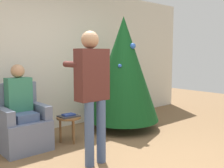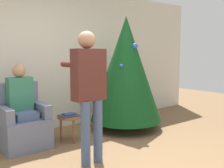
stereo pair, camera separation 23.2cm
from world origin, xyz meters
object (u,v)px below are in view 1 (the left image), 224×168
object	(u,v)px
person_standing	(92,85)
side_stool	(69,121)
person_seated	(21,103)
armchair	(21,126)
christmas_tree	(123,69)

from	to	relation	value
person_standing	side_stool	world-z (taller)	person_standing
side_stool	person_seated	bearing A→B (deg)	163.25
armchair	person_standing	world-z (taller)	person_standing
armchair	person_seated	distance (m)	0.36
christmas_tree	person_seated	world-z (taller)	christmas_tree
christmas_tree	side_stool	world-z (taller)	christmas_tree
side_stool	armchair	bearing A→B (deg)	161.21
armchair	side_stool	xyz separation A→B (m)	(0.69, -0.23, 0.01)
armchair	person_seated	size ratio (longest dim) A/B	0.77
person_seated	person_standing	xyz separation A→B (m)	(0.49, -1.10, 0.33)
side_stool	christmas_tree	bearing A→B (deg)	0.10
christmas_tree	armchair	world-z (taller)	christmas_tree
christmas_tree	side_stool	bearing A→B (deg)	-179.90
armchair	person_seated	world-z (taller)	person_seated
person_standing	person_seated	bearing A→B (deg)	113.81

